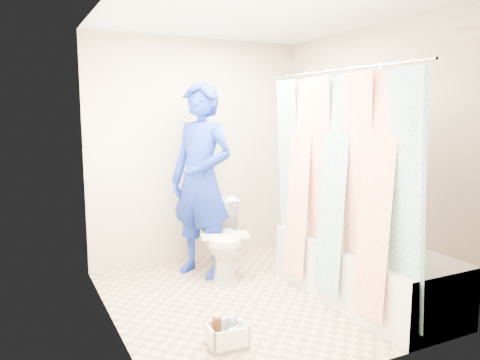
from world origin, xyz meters
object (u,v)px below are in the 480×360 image
toilet (223,239)px  bathtub (363,269)px  plumber (201,181)px  cleaning_caddy (228,336)px

toilet → bathtub: bearing=-37.0°
plumber → bathtub: bearing=8.9°
plumber → cleaning_caddy: bearing=-45.8°
toilet → plumber: 0.62m
toilet → cleaning_caddy: toilet is taller
bathtub → plumber: bearing=129.8°
bathtub → plumber: (-1.02, 1.22, 0.69)m
plumber → cleaning_caddy: plumber is taller
bathtub → plumber: size_ratio=0.92×
bathtub → cleaning_caddy: 1.44m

